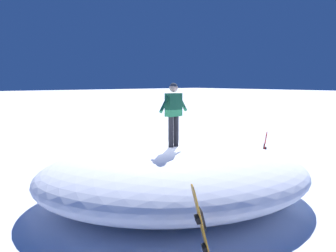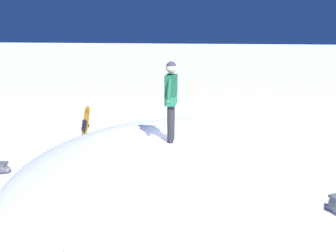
# 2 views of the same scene
# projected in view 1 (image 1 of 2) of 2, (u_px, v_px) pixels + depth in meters

# --- Properties ---
(ground) EXTENTS (240.00, 240.00, 0.00)m
(ground) POSITION_uv_depth(u_px,v_px,m) (158.00, 198.00, 9.89)
(ground) COLOR white
(snow_mound) EXTENTS (9.03, 8.29, 1.47)m
(snow_mound) POSITION_uv_depth(u_px,v_px,m) (175.00, 173.00, 9.70)
(snow_mound) COLOR white
(snow_mound) RESTS_ON ground
(snowboarder_standing) EXTENTS (1.05, 0.25, 1.74)m
(snowboarder_standing) POSITION_uv_depth(u_px,v_px,m) (174.00, 109.00, 9.52)
(snowboarder_standing) COLOR black
(snowboarder_standing) RESTS_ON snow_mound
(snowboard_secondary_upright) EXTENTS (0.38, 0.37, 1.57)m
(snowboard_secondary_upright) POSITION_uv_depth(u_px,v_px,m) (263.00, 153.00, 12.03)
(snowboard_secondary_upright) COLOR red
(snowboard_secondary_upright) RESTS_ON ground
(snowboard_tertiary_upright) EXTENTS (0.49, 0.46, 1.59)m
(snowboard_tertiary_upright) POSITION_uv_depth(u_px,v_px,m) (202.00, 228.00, 5.86)
(snowboard_tertiary_upright) COLOR orange
(snowboard_tertiary_upright) RESTS_ON ground
(backpack_near) EXTENTS (0.61, 0.47, 0.38)m
(backpack_near) POSITION_uv_depth(u_px,v_px,m) (101.00, 168.00, 12.45)
(backpack_near) COLOR #4C4C51
(backpack_near) RESTS_ON ground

